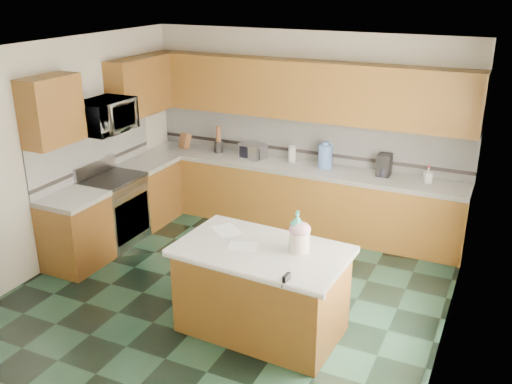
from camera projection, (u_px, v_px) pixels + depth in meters
The scene contains 52 objects.
floor at pixel (231, 291), 6.50m from camera, with size 4.60×4.60×0.00m, color black.
ceiling at pixel (227, 50), 5.54m from camera, with size 4.60×4.60×0.00m, color white.
wall_back at pixel (306, 130), 7.98m from camera, with size 4.60×0.04×2.70m, color #EFE4CF.
wall_front at pixel (78, 280), 4.06m from camera, with size 4.60×0.04×2.70m, color #EFE4CF.
wall_left at pixel (60, 153), 6.94m from camera, with size 0.04×4.60×2.70m, color #EFE4CF.
wall_right at pixel (459, 217), 5.10m from camera, with size 0.04×4.60×2.70m, color #EFE4CF.
back_base_cab at pixel (296, 198), 8.04m from camera, with size 4.60×0.60×0.86m, color #39220D.
back_countertop at pixel (297, 167), 7.87m from camera, with size 4.60×0.64×0.06m, color white.
back_upper_cab at pixel (302, 90), 7.61m from camera, with size 4.60×0.33×0.78m, color #39220D.
back_backsplash at pixel (305, 138), 7.99m from camera, with size 4.60×0.02×0.63m, color silver.
back_accent_band at pixel (304, 151), 8.06m from camera, with size 4.60×0.01×0.05m, color black.
left_base_cab_rear at pixel (149, 193), 8.23m from camera, with size 0.60×0.82×0.86m, color #39220D.
left_counter_rear at pixel (147, 163), 8.07m from camera, with size 0.64×0.82×0.06m, color white.
left_base_cab_front at pixel (76, 234), 6.94m from camera, with size 0.60×0.72×0.86m, color #39220D.
left_counter_front at pixel (71, 199), 6.77m from camera, with size 0.64×0.72×0.06m, color white.
left_backsplash at pixel (93, 150), 7.43m from camera, with size 0.02×2.30×0.63m, color silver.
left_accent_band at pixel (95, 165), 7.50m from camera, with size 0.01×2.30×0.05m, color black.
left_upper_cab_rear at pixel (139, 86), 7.86m from camera, with size 0.33×1.09×0.78m, color #39220D.
left_upper_cab_front at pixel (51, 111), 6.45m from camera, with size 0.33×0.72×0.78m, color #39220D.
range_body at pixel (114, 212), 7.56m from camera, with size 0.60×0.76×0.88m, color #B7B7BC.
range_oven_door at pixel (132, 218), 7.46m from camera, with size 0.02×0.68×0.55m, color black.
range_cooktop at pixel (111, 179), 7.39m from camera, with size 0.62×0.78×0.04m, color black.
range_handle at pixel (132, 191), 7.31m from camera, with size 0.02×0.02×0.66m, color #B7B7BC.
range_backguard at pixel (94, 167), 7.45m from camera, with size 0.06×0.76×0.18m, color #B7B7BC.
microwave at pixel (105, 116), 7.10m from camera, with size 0.73×0.50×0.41m, color #B7B7BC.
island_base at pixel (262, 293), 5.66m from camera, with size 1.54×0.88×0.86m, color #39220D.
island_top at pixel (262, 251), 5.49m from camera, with size 1.64×0.98×0.06m, color white.
island_bullnose at pixel (239, 274), 5.08m from camera, with size 0.06×0.06×1.64m, color white.
treat_jar at pixel (299, 242), 5.39m from camera, with size 0.19×0.19×0.20m, color #F2E4CB.
treat_jar_lid at pixel (300, 229), 5.34m from camera, with size 0.21×0.21×0.13m, color #DFA4B9.
treat_jar_knob at pixel (300, 225), 5.33m from camera, with size 0.02×0.02×0.07m, color tan.
treat_jar_knob_end_l at pixel (297, 224), 5.34m from camera, with size 0.04×0.04×0.04m, color tan.
treat_jar_knob_end_r at pixel (303, 225), 5.31m from camera, with size 0.04×0.04×0.04m, color tan.
soap_bottle_island at pixel (297, 231), 5.37m from camera, with size 0.15×0.15×0.40m, color teal.
paper_sheet_a at pixel (243, 246), 5.52m from camera, with size 0.28×0.21×0.00m, color white.
paper_sheet_b at pixel (227, 230), 5.86m from camera, with size 0.32×0.24×0.00m, color white.
clamp_body at pixel (286, 279), 4.90m from camera, with size 0.03×0.11×0.10m, color black.
clamp_handle at pixel (283, 285), 4.85m from camera, with size 0.02×0.02×0.08m, color black.
knife_block at pixel (185, 141), 8.59m from camera, with size 0.13×0.11×0.23m, color #472814.
utensil_crock at pixel (219, 147), 8.41m from camera, with size 0.13×0.13×0.16m, color black.
utensil_bundle at pixel (218, 134), 8.34m from camera, with size 0.07×0.07×0.23m, color #472814.
toaster_oven at pixel (253, 151), 8.14m from camera, with size 0.36×0.24×0.21m, color #B7B7BC.
toaster_oven_door at pixel (249, 153), 8.05m from camera, with size 0.32×0.01×0.17m, color black.
paper_towel at pixel (292, 154), 7.95m from camera, with size 0.10×0.10×0.23m, color white.
paper_towel_base at pixel (292, 162), 7.99m from camera, with size 0.16×0.16×0.01m, color #B7B7BC.
water_jug at pixel (325, 156), 7.70m from camera, with size 0.19×0.19×0.32m, color #587CC8.
water_jug_neck at pixel (326, 143), 7.64m from camera, with size 0.09×0.09×0.05m, color #587CC8.
coffee_maker at pixel (384, 165), 7.41m from camera, with size 0.17×0.19×0.29m, color black.
coffee_carafe at pixel (383, 172), 7.40m from camera, with size 0.12×0.12×0.12m, color black.
soap_bottle_back at pixel (428, 175), 7.18m from camera, with size 0.09×0.09×0.20m, color white.
soap_back_cap at pixel (429, 166), 7.14m from camera, with size 0.02×0.02×0.03m, color red.
window_light_proxy at pixel (454, 209), 4.89m from camera, with size 0.02×1.40×1.10m, color white.
Camera 1 is at (2.66, -5.01, 3.39)m, focal length 40.00 mm.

